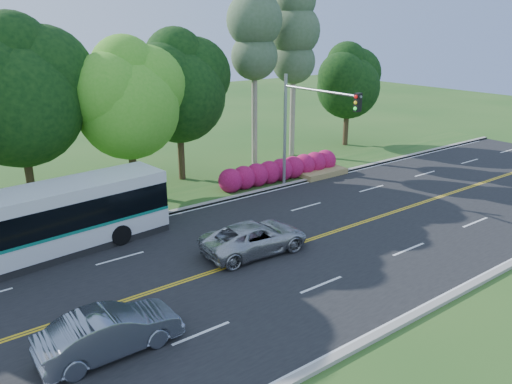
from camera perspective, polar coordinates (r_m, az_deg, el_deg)
ground at (r=22.88m, az=2.30°, el=-6.77°), size 120.00×120.00×0.00m
road at (r=22.87m, az=2.30°, el=-6.75°), size 60.00×14.00×0.02m
curb_north at (r=28.33m, az=-6.79°, el=-1.60°), size 60.00×0.30×0.15m
curb_south at (r=18.54m, az=16.69°, el=-13.93°), size 60.00×0.30×0.15m
grass_verge at (r=29.87m, az=-8.57°, el=-0.65°), size 60.00×4.00×0.10m
lane_markings at (r=22.82m, az=2.11°, el=-6.78°), size 57.60×13.82×0.00m
tree_row at (r=29.42m, az=-21.26°, el=11.39°), size 44.70×9.10×13.84m
bougainvillea_hedge at (r=32.81m, az=3.19°, el=2.52°), size 9.50×2.25×1.50m
traffic_signal at (r=29.45m, az=5.73°, el=8.50°), size 0.42×6.10×7.00m
transit_bus at (r=23.62m, az=-23.87°, el=-3.52°), size 11.99×3.75×3.09m
sedan at (r=16.70m, az=-16.36°, el=-15.07°), size 4.44×1.56×1.46m
suv at (r=22.48m, az=-0.13°, el=-5.24°), size 5.12×2.62×1.38m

